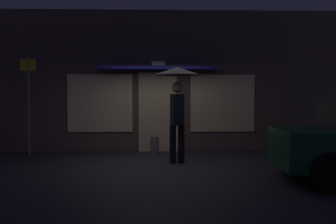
% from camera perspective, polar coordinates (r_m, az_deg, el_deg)
% --- Properties ---
extents(ground_plane, '(18.00, 18.00, 0.00)m').
position_cam_1_polar(ground_plane, '(9.02, -1.30, -7.54)').
color(ground_plane, '#26262B').
extents(building_facade, '(10.74, 1.00, 3.94)m').
position_cam_1_polar(building_facade, '(11.24, -1.41, 4.40)').
color(building_facade, brown).
rests_on(building_facade, ground).
extents(person_with_umbrella, '(1.08, 1.08, 2.21)m').
position_cam_1_polar(person_with_umbrella, '(9.09, 1.32, 3.30)').
color(person_with_umbrella, black).
rests_on(person_with_umbrella, ground).
extents(street_sign_post, '(0.40, 0.07, 2.59)m').
position_cam_1_polar(street_sign_post, '(10.87, -19.39, 1.73)').
color(street_sign_post, '#595B60').
rests_on(street_sign_post, ground).
extents(sidewalk_bollard, '(0.22, 0.22, 0.47)m').
position_cam_1_polar(sidewalk_bollard, '(10.66, -1.94, -4.78)').
color(sidewalk_bollard, slate).
rests_on(sidewalk_bollard, ground).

